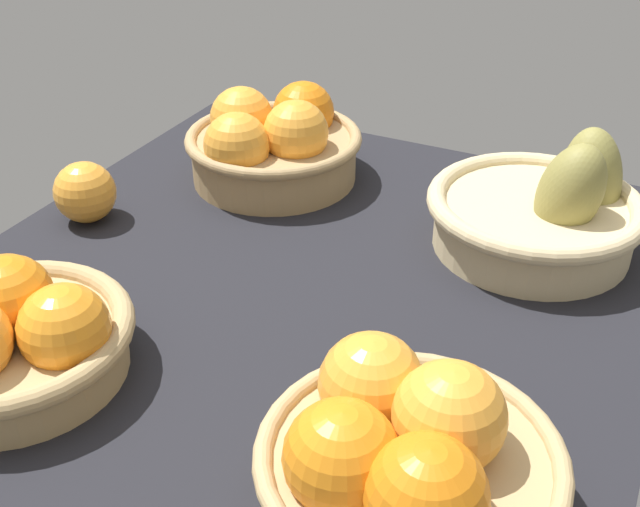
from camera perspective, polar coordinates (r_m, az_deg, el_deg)
The scene contains 6 objects.
market_tray at distance 82.77cm, azimuth -2.38°, elevation -4.02°, with size 84.00×72.00×3.00cm, color black.
basket_far_left_pears at distance 91.59cm, azimuth 15.75°, elevation 2.92°, with size 23.95×23.95×14.07cm.
basket_near_right at distance 74.50cm, azimuth -21.15°, elevation -5.64°, with size 21.67×21.67×10.91cm.
basket_far_right at distance 57.80cm, azimuth 6.04°, elevation -14.71°, with size 22.16×22.16×12.78cm.
basket_near_left at distance 103.25cm, azimuth -3.43°, elevation 7.92°, with size 22.76×22.76×11.68cm.
loose_orange_front_gap at distance 97.81cm, azimuth -16.50°, elevation 4.24°, with size 7.29×7.29×7.29cm, color #F49E33.
Camera 1 is at (58.38, 32.43, 50.41)cm, focal length 44.63 mm.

